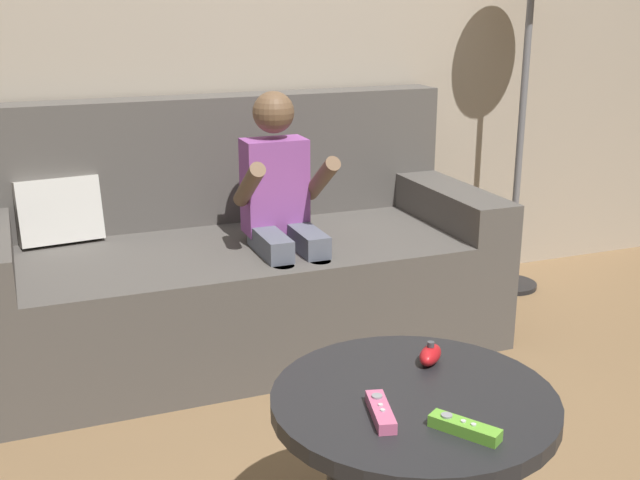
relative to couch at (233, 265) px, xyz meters
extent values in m
cube|color=#56514C|center=(0.01, -0.06, -0.10)|extent=(1.87, 0.80, 0.41)
cube|color=#56514C|center=(0.01, 0.26, 0.35)|extent=(1.87, 0.16, 0.48)
cube|color=#56514C|center=(0.85, -0.06, 0.18)|extent=(0.18, 0.80, 0.14)
cube|color=silver|center=(-0.59, 0.18, 0.22)|extent=(0.30, 0.19, 0.25)
cylinder|color=slate|center=(0.07, -0.37, -0.10)|extent=(0.07, 0.07, 0.41)
cylinder|color=slate|center=(0.20, -0.37, -0.10)|extent=(0.07, 0.07, 0.41)
cube|color=slate|center=(0.07, -0.24, 0.14)|extent=(0.08, 0.27, 0.08)
cube|color=slate|center=(0.20, -0.24, 0.14)|extent=(0.08, 0.27, 0.08)
cube|color=#994C9E|center=(0.14, -0.10, 0.31)|extent=(0.22, 0.13, 0.34)
cylinder|color=brown|center=(0.01, -0.22, 0.35)|extent=(0.05, 0.24, 0.19)
cylinder|color=brown|center=(0.27, -0.22, 0.35)|extent=(0.05, 0.24, 0.19)
sphere|color=brown|center=(0.14, -0.10, 0.57)|extent=(0.15, 0.15, 0.15)
cylinder|color=#232326|center=(0.01, -1.39, 0.14)|extent=(0.60, 0.60, 0.04)
cylinder|color=#232326|center=(0.01, -1.20, -0.09)|extent=(0.06, 0.06, 0.42)
cube|color=pink|center=(-0.09, -1.45, 0.17)|extent=(0.07, 0.14, 0.02)
cylinder|color=#99999E|center=(-0.08, -1.41, 0.18)|extent=(0.02, 0.02, 0.00)
cylinder|color=silver|center=(-0.09, -1.45, 0.18)|extent=(0.01, 0.01, 0.00)
cylinder|color=silver|center=(-0.10, -1.47, 0.18)|extent=(0.01, 0.01, 0.00)
ellipsoid|color=red|center=(0.12, -1.27, 0.17)|extent=(0.09, 0.09, 0.04)
cylinder|color=#4C4C51|center=(0.12, -1.27, 0.20)|extent=(0.02, 0.02, 0.01)
cube|color=#72C638|center=(0.03, -1.56, 0.17)|extent=(0.11, 0.14, 0.02)
cylinder|color=#99999E|center=(0.01, -1.53, 0.18)|extent=(0.02, 0.02, 0.00)
cylinder|color=silver|center=(0.03, -1.56, 0.18)|extent=(0.01, 0.01, 0.00)
cylinder|color=silver|center=(0.04, -1.58, 0.18)|extent=(0.01, 0.01, 0.00)
cylinder|color=black|center=(1.31, 0.10, -0.29)|extent=(0.24, 0.24, 0.02)
cylinder|color=slate|center=(1.31, 0.10, 0.39)|extent=(0.03, 0.03, 1.34)
camera|label=1|loc=(-0.71, -2.70, 0.95)|focal=44.44mm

